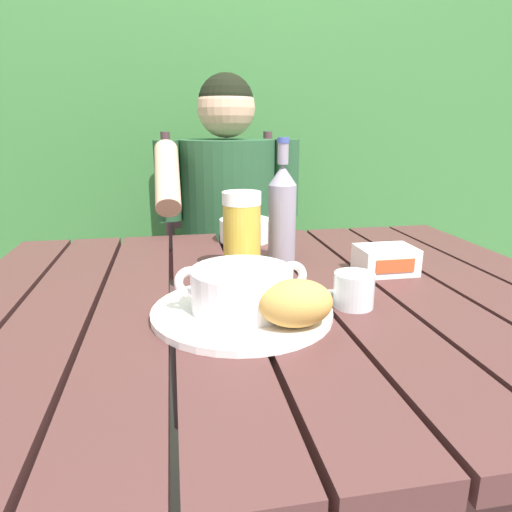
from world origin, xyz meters
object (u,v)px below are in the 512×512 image
object	(u,v)px
beer_bottle	(282,212)
butter_tub	(385,260)
person_eating	(229,227)
bread_roll	(296,303)
soup_bowl	(242,288)
diner_bowl	(245,230)
chair_near_diner	(224,270)
water_glass_small	(354,290)
table_knife	(309,292)
serving_plate	(242,311)
beer_glass	(242,232)

from	to	relation	value
beer_bottle	butter_tub	size ratio (longest dim) A/B	2.34
person_eating	bread_roll	world-z (taller)	person_eating
soup_bowl	diner_bowl	bearing A→B (deg)	80.24
chair_near_diner	butter_tub	size ratio (longest dim) A/B	8.65
diner_bowl	water_glass_small	bearing A→B (deg)	-77.48
water_glass_small	bread_roll	bearing A→B (deg)	-146.76
bread_roll	beer_bottle	bearing A→B (deg)	79.74
soup_bowl	table_knife	size ratio (longest dim) A/B	1.31
chair_near_diner	beer_bottle	bearing A→B (deg)	-86.11
chair_near_diner	water_glass_small	distance (m)	1.07
serving_plate	water_glass_small	world-z (taller)	water_glass_small
beer_glass	bread_roll	bearing A→B (deg)	-83.92
diner_bowl	soup_bowl	bearing A→B (deg)	-99.76
person_eating	beer_glass	size ratio (longest dim) A/B	7.12
bread_roll	beer_glass	world-z (taller)	beer_glass
table_knife	bread_roll	bearing A→B (deg)	-114.13
chair_near_diner	beer_glass	distance (m)	0.87
serving_plate	table_knife	distance (m)	0.15
beer_glass	butter_tub	distance (m)	0.31
person_eating	bread_roll	xyz separation A→B (m)	(-0.01, -0.91, 0.08)
soup_bowl	person_eating	bearing A→B (deg)	84.37
bread_roll	table_knife	world-z (taller)	bread_roll
person_eating	beer_glass	xyz separation A→B (m)	(-0.05, -0.60, 0.12)
chair_near_diner	soup_bowl	distance (m)	1.08
bread_roll	beer_glass	size ratio (longest dim) A/B	0.67
diner_bowl	person_eating	bearing A→B (deg)	90.50
bread_roll	water_glass_small	world-z (taller)	bread_roll
chair_near_diner	diner_bowl	distance (m)	0.61
beer_glass	diner_bowl	distance (m)	0.27
beer_glass	water_glass_small	world-z (taller)	beer_glass
beer_glass	beer_bottle	xyz separation A→B (m)	(0.10, 0.06, 0.03)
soup_bowl	bread_roll	size ratio (longest dim) A/B	1.89
serving_plate	diner_bowl	world-z (taller)	diner_bowl
bread_roll	water_glass_small	distance (m)	0.15
serving_plate	table_knife	xyz separation A→B (m)	(0.14, 0.07, -0.00)
chair_near_diner	beer_glass	world-z (taller)	chair_near_diner
chair_near_diner	soup_bowl	world-z (taller)	chair_near_diner
beer_glass	diner_bowl	xyz separation A→B (m)	(0.05, 0.26, -0.06)
beer_glass	butter_tub	xyz separation A→B (m)	(0.29, -0.06, -0.06)
soup_bowl	beer_bottle	distance (m)	0.32
table_knife	diner_bowl	world-z (taller)	diner_bowl
diner_bowl	beer_bottle	bearing A→B (deg)	-76.07
soup_bowl	butter_tub	xyz separation A→B (m)	(0.33, 0.17, -0.02)
bread_roll	butter_tub	distance (m)	0.36
soup_bowl	serving_plate	bearing A→B (deg)	-45.00
bread_roll	butter_tub	world-z (taller)	bread_roll
chair_near_diner	serving_plate	distance (m)	1.07
person_eating	bread_roll	size ratio (longest dim) A/B	10.61
diner_bowl	table_knife	bearing A→B (deg)	-83.06
serving_plate	soup_bowl	distance (m)	0.04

